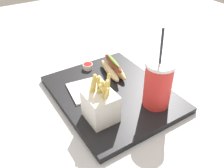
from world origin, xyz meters
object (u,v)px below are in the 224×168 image
(fries_basket, at_px, (101,106))
(hot_dog_1, at_px, (113,68))
(soda_cup, at_px, (158,84))
(napkin_stack, at_px, (89,89))
(ketchup_cup_1, at_px, (87,66))

(fries_basket, relative_size, hot_dog_1, 0.90)
(fries_basket, distance_m, hot_dog_1, 0.24)
(soda_cup, distance_m, fries_basket, 0.18)
(soda_cup, bearing_deg, hot_dog_1, 4.78)
(hot_dog_1, bearing_deg, napkin_stack, 108.58)
(soda_cup, bearing_deg, napkin_stack, 39.10)
(fries_basket, distance_m, ketchup_cup_1, 0.28)
(ketchup_cup_1, bearing_deg, napkin_stack, 154.63)
(hot_dog_1, bearing_deg, fries_basket, 138.57)
(fries_basket, relative_size, napkin_stack, 1.11)
(napkin_stack, bearing_deg, hot_dog_1, -71.42)
(fries_basket, height_order, hot_dog_1, fries_basket)
(ketchup_cup_1, height_order, napkin_stack, ketchup_cup_1)
(soda_cup, xyz_separation_m, fries_basket, (0.04, 0.18, -0.03))
(soda_cup, distance_m, hot_dog_1, 0.23)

